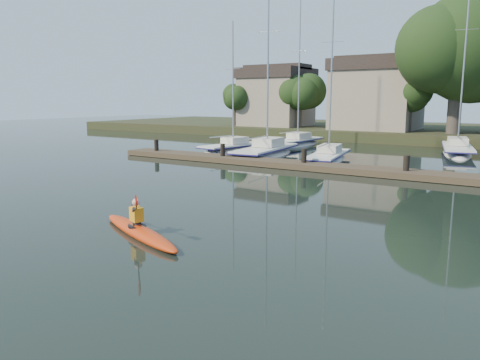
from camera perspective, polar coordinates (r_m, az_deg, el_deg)
The scene contains 9 objects.
ground at distance 15.27m, azimuth -4.68°, elevation -6.02°, with size 160.00×160.00×0.00m, color black.
kayak at distance 14.88m, azimuth -12.23°, elevation -5.87°, with size 4.87×2.44×1.59m.
dock at distance 27.42m, azimuth 13.46°, elevation 1.28°, with size 34.00×2.00×1.80m.
sailboat_0 at distance 37.56m, azimuth -1.05°, elevation 3.21°, with size 2.98×7.34×11.32m.
sailboat_1 at distance 34.47m, azimuth 3.15°, elevation 2.56°, with size 3.35×9.56×15.30m.
sailboat_2 at distance 32.26m, azimuth 10.65°, elevation 1.97°, with size 3.29×8.35×13.49m.
sailboat_5 at distance 42.67m, azimuth 6.87°, elevation 3.95°, with size 2.42×8.71×14.28m.
sailboat_6 at distance 39.96m, azimuth 24.92°, elevation 2.69°, with size 3.98×10.21×15.89m.
shore at distance 52.42m, azimuth 25.13°, elevation 7.92°, with size 90.00×25.25×12.75m.
Camera 1 is at (9.01, -11.60, 4.17)m, focal length 35.00 mm.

